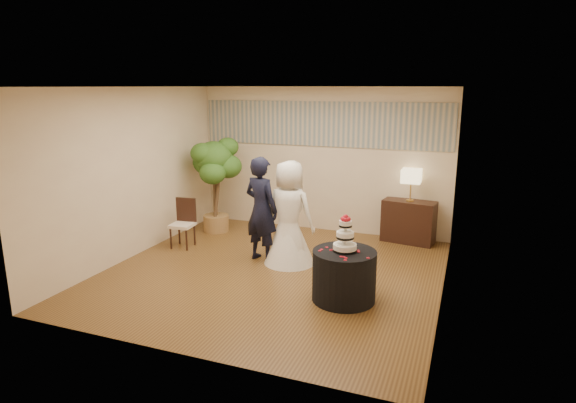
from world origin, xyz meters
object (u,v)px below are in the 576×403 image
at_px(groom, 261,209).
at_px(side_chair, 182,224).
at_px(bride, 289,213).
at_px(cake_table, 344,276).
at_px(console, 409,221).
at_px(ficus_tree, 215,185).
at_px(wedding_cake, 345,233).
at_px(table_lamp, 411,185).

height_order(groom, side_chair, groom).
xyz_separation_m(bride, side_chair, (-2.05, 0.06, -0.41)).
distance_m(groom, bride, 0.47).
xyz_separation_m(cake_table, console, (0.49, 2.84, 0.04)).
xyz_separation_m(ficus_tree, side_chair, (-0.07, -1.08, -0.51)).
relative_size(bride, wedding_cake, 3.36).
relative_size(groom, cake_table, 2.04).
xyz_separation_m(bride, ficus_tree, (-1.98, 1.14, 0.10)).
bearing_deg(groom, wedding_cake, 166.21).
bearing_deg(wedding_cake, table_lamp, 80.28).
height_order(groom, console, groom).
bearing_deg(bride, groom, 12.87).
height_order(bride, ficus_tree, ficus_tree).
bearing_deg(bride, cake_table, 146.29).
relative_size(cake_table, side_chair, 0.98).
relative_size(console, ficus_tree, 0.50).
bearing_deg(table_lamp, cake_table, -99.72).
xyz_separation_m(bride, table_lamp, (1.67, 1.79, 0.23)).
bearing_deg(cake_table, side_chair, 161.13).
xyz_separation_m(wedding_cake, console, (0.49, 2.84, -0.55)).
bearing_deg(ficus_tree, bride, -29.88).
relative_size(table_lamp, side_chair, 0.67).
bearing_deg(console, side_chair, -146.03).
height_order(console, ficus_tree, ficus_tree).
relative_size(cake_table, wedding_cake, 1.70).
bearing_deg(side_chair, console, 20.24).
height_order(ficus_tree, side_chair, ficus_tree).
bearing_deg(wedding_cake, console, 80.28).
height_order(bride, side_chair, bride).
height_order(bride, console, bride).
bearing_deg(bride, side_chair, 6.32).
bearing_deg(console, table_lamp, 0.00).
bearing_deg(ficus_tree, cake_table, -34.67).
bearing_deg(side_chair, cake_table, -23.63).
relative_size(wedding_cake, ficus_tree, 0.27).
bearing_deg(cake_table, ficus_tree, 145.33).
xyz_separation_m(cake_table, side_chair, (-3.23, 1.10, 0.09)).
bearing_deg(cake_table, bride, 138.38).
xyz_separation_m(groom, bride, (0.47, 0.04, -0.02)).
distance_m(ficus_tree, side_chair, 1.20).
height_order(groom, bride, groom).
relative_size(bride, console, 1.80).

